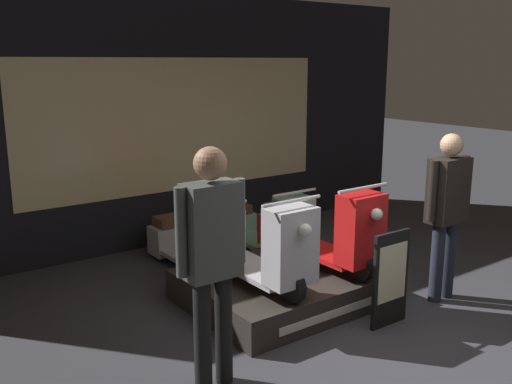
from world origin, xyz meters
The scene contains 10 objects.
ground_plane centered at (0.00, 0.00, 0.00)m, with size 30.00×30.00×0.00m, color #38383D.
shop_wall_back centered at (0.00, 3.81, 1.60)m, with size 7.78×0.09×3.20m.
display_platform centered at (-0.16, 1.42, 0.15)m, with size 1.90×1.50×0.31m.
scooter_display_left centered at (-0.58, 1.34, 0.66)m, with size 0.62×1.60×0.92m.
scooter_display_right centered at (0.27, 1.34, 0.66)m, with size 0.62×1.60×0.92m.
scooter_backrow_0 centered at (-0.49, 2.59, 0.35)m, with size 0.62×1.60×0.92m.
scooter_backrow_1 centered at (0.50, 2.59, 0.35)m, with size 0.62×1.60×0.92m.
person_left_browsing centered at (-1.56, 0.51, 1.06)m, with size 0.56×0.23×1.80m.
person_right_browsing centered at (1.14, 0.51, 0.99)m, with size 0.57×0.23×1.69m.
price_sign_board centered at (0.26, 0.43, 0.45)m, with size 0.44×0.04×0.88m.
Camera 1 is at (-3.55, -2.76, 2.36)m, focal length 40.00 mm.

